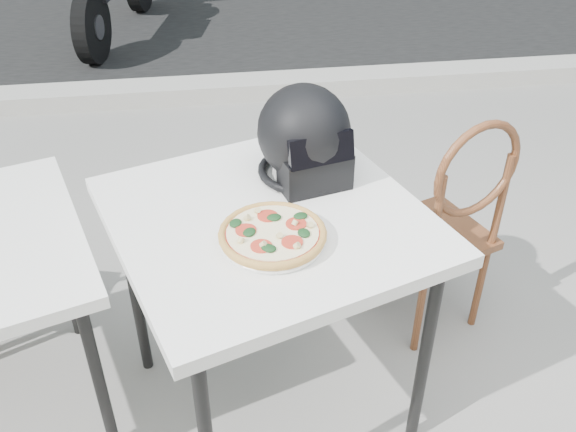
{
  "coord_description": "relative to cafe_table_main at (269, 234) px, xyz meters",
  "views": [
    {
      "loc": [
        -0.63,
        -1.22,
        1.93
      ],
      "look_at": [
        -0.43,
        0.24,
        0.89
      ],
      "focal_mm": 40.0,
      "sensor_mm": 36.0,
      "label": 1
    }
  ],
  "objects": [
    {
      "name": "curb",
      "position": [
        0.48,
        2.67,
        -0.7
      ],
      "size": [
        30.0,
        0.25,
        0.12
      ],
      "primitive_type": "cube",
      "color": "#ADAAA2",
      "rests_on": "ground"
    },
    {
      "name": "cafe_table_main",
      "position": [
        0.0,
        0.0,
        0.0
      ],
      "size": [
        1.12,
        1.12,
        0.84
      ],
      "rotation": [
        0.0,
        0.0,
        0.33
      ],
      "color": "white",
      "rests_on": "ground"
    },
    {
      "name": "plate",
      "position": [
        -0.0,
        -0.14,
        0.08
      ],
      "size": [
        0.38,
        0.38,
        0.02
      ],
      "rotation": [
        0.0,
        0.0,
        0.37
      ],
      "color": "white",
      "rests_on": "cafe_table_main"
    },
    {
      "name": "pizza",
      "position": [
        -0.0,
        -0.14,
        0.11
      ],
      "size": [
        0.35,
        0.35,
        0.04
      ],
      "rotation": [
        0.0,
        0.0,
        0.16
      ],
      "color": "#C19146",
      "rests_on": "plate"
    },
    {
      "name": "helmet",
      "position": [
        0.14,
        0.2,
        0.21
      ],
      "size": [
        0.36,
        0.37,
        0.3
      ],
      "rotation": [
        0.0,
        0.0,
        0.24
      ],
      "color": "black",
      "rests_on": "cafe_table_main"
    },
    {
      "name": "cafe_chair_main",
      "position": [
        0.71,
        0.3,
        -0.22
      ],
      "size": [
        0.48,
        0.48,
        0.98
      ],
      "rotation": [
        0.0,
        0.0,
        3.5
      ],
      "color": "brown",
      "rests_on": "ground"
    }
  ]
}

